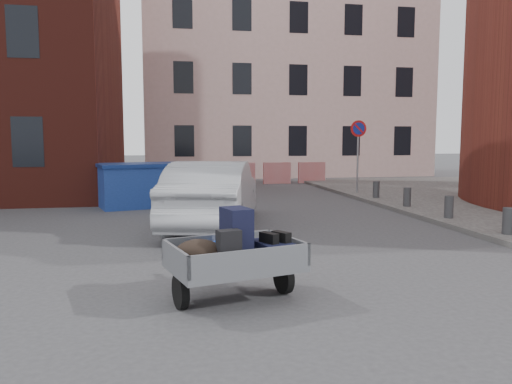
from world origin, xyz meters
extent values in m
plane|color=#38383A|center=(0.00, 0.00, 0.00)|extent=(120.00, 120.00, 0.00)
cube|color=#C29E95|center=(6.00, 22.00, 7.00)|extent=(16.00, 8.00, 14.00)
cylinder|color=gray|center=(6.00, 9.50, 1.42)|extent=(0.07, 0.07, 2.60)
cylinder|color=red|center=(6.00, 9.48, 2.47)|extent=(0.60, 0.03, 0.60)
cylinder|color=navy|center=(6.00, 9.46, 2.47)|extent=(0.44, 0.03, 0.44)
cylinder|color=#3A3A3D|center=(6.00, 1.20, 0.40)|extent=(0.22, 0.22, 0.55)
cylinder|color=#3A3A3D|center=(6.00, 3.40, 0.40)|extent=(0.22, 0.22, 0.55)
cylinder|color=#3A3A3D|center=(6.00, 5.60, 0.40)|extent=(0.22, 0.22, 0.55)
cylinder|color=#3A3A3D|center=(6.00, 7.80, 0.40)|extent=(0.22, 0.22, 0.55)
cube|color=red|center=(2.50, 15.00, 0.50)|extent=(1.30, 0.18, 1.00)
cube|color=red|center=(4.20, 15.00, 0.50)|extent=(1.30, 0.18, 1.00)
cube|color=red|center=(5.90, 15.00, 0.50)|extent=(1.30, 0.18, 1.00)
cylinder|color=black|center=(-0.80, -1.89, 0.22)|extent=(0.21, 0.45, 0.44)
cylinder|color=black|center=(0.59, -1.50, 0.22)|extent=(0.21, 0.45, 0.44)
cube|color=slate|center=(-0.11, -1.69, 0.46)|extent=(1.83, 1.48, 0.08)
cube|color=slate|center=(-0.86, -1.90, 0.64)|extent=(0.33, 1.07, 0.28)
cube|color=slate|center=(0.64, -1.49, 0.64)|extent=(0.33, 1.07, 0.28)
cube|color=slate|center=(-0.25, -1.18, 0.64)|extent=(1.55, 0.46, 0.28)
cube|color=slate|center=(0.03, -2.21, 0.64)|extent=(1.55, 0.46, 0.28)
cube|color=slate|center=(-0.35, -0.83, 0.40)|extent=(0.26, 0.70, 0.06)
cube|color=black|center=(-0.07, -1.63, 0.85)|extent=(0.41, 0.51, 0.70)
cube|color=black|center=(0.40, -1.66, 0.62)|extent=(0.54, 0.68, 0.25)
ellipsoid|color=black|center=(-0.58, -1.88, 0.68)|extent=(0.67, 0.51, 0.36)
cube|color=black|center=(-0.22, -1.98, 0.74)|extent=(0.32, 0.25, 0.48)
ellipsoid|color=blue|center=(-0.25, -1.37, 0.62)|extent=(0.43, 0.38, 0.24)
cube|color=black|center=(0.34, -1.73, 0.81)|extent=(0.23, 0.29, 0.13)
cube|color=black|center=(0.51, -1.68, 0.81)|extent=(0.23, 0.29, 0.13)
cube|color=navy|center=(-1.41, 7.96, 0.62)|extent=(3.40, 2.32, 1.24)
cube|color=navy|center=(-1.41, 7.96, 1.29)|extent=(3.52, 2.44, 0.10)
imported|color=#A8AAAF|center=(0.13, 3.72, 0.79)|extent=(2.80, 5.05, 1.58)
camera|label=1|loc=(-0.95, -7.90, 2.07)|focal=35.00mm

